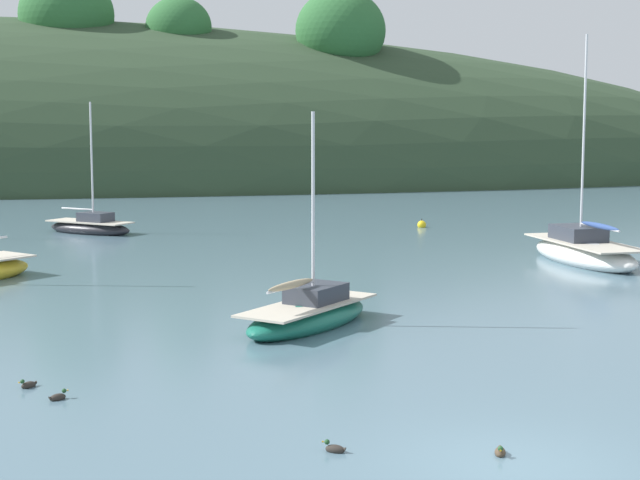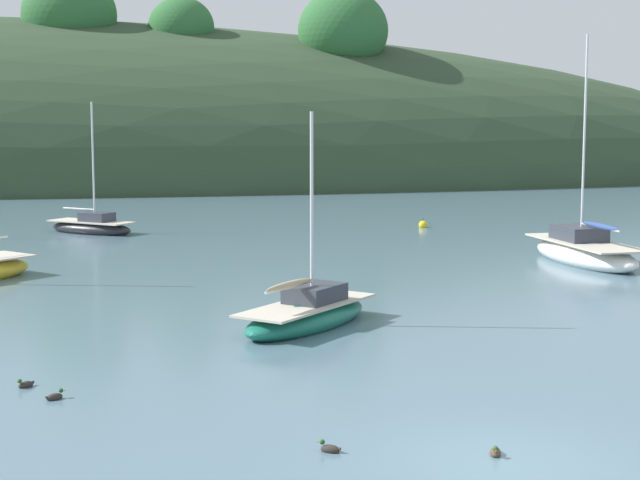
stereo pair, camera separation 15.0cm
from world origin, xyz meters
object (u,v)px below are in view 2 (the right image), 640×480
Objects in this scene: sailboat_black_sloop at (92,226)px; duck_lone_right at (55,397)px; mooring_buoy_inner at (600,235)px; mooring_buoy_channel at (423,225)px; duck_lead at (330,449)px; sailboat_white_near at (307,314)px; sailboat_grey_yawl at (584,252)px; duck_trailing at (26,385)px; duck_straggler at (495,452)px.

sailboat_black_sloop reaches higher than duck_lone_right.
mooring_buoy_inner is 1.00× the size of mooring_buoy_channel.
sailboat_black_sloop reaches higher than duck_lead.
duck_lead is at bearing -38.77° from duck_lone_right.
sailboat_white_near reaches higher than duck_lone_right.
mooring_buoy_channel is 1.38× the size of duck_lone_right.
sailboat_grey_yawl reaches higher than sailboat_white_near.
duck_lead is at bearing -121.47° from mooring_buoy_inner.
sailboat_grey_yawl is 16.30× the size of mooring_buoy_channel.
sailboat_white_near is 23.82m from mooring_buoy_inner.
duck_trailing is (-0.70, 1.03, 0.00)m from duck_lone_right.
mooring_buoy_channel reaches higher than duck_straggler.
mooring_buoy_channel is at bearing 77.75° from duck_straggler.
sailboat_grey_yawl is (12.00, 10.11, 0.08)m from sailboat_white_near.
mooring_buoy_channel is at bearing 143.41° from mooring_buoy_inner.
sailboat_black_sloop is 0.72× the size of sailboat_grey_yawl.
sailboat_black_sloop is 15.80× the size of duck_lead.
sailboat_white_near is 15.69× the size of duck_trailing.
mooring_buoy_channel is (16.16, 0.03, -0.19)m from sailboat_black_sloop.
duck_lone_right and duck_trailing have the same top height.
mooring_buoy_inner is at bearing -12.61° from sailboat_black_sloop.
duck_trailing is at bearing 146.24° from duck_straggler.
sailboat_black_sloop is at bearing 167.39° from mooring_buoy_inner.
duck_lead is (-13.00, -20.18, -0.35)m from sailboat_grey_yawl.
sailboat_grey_yawl is 16.30× the size of mooring_buoy_inner.
mooring_buoy_inner is 32.52m from duck_lead.
sailboat_white_near is at bearing -132.14° from mooring_buoy_inner.
sailboat_black_sloop is 34.65m from duck_straggler.
duck_straggler is 1.13× the size of duck_trailing.
duck_lone_right is at bearing 141.23° from duck_lead.
duck_straggler is 9.91m from duck_trailing.
sailboat_black_sloop is 1.09× the size of sailboat_white_near.
duck_lead is at bearing -106.81° from mooring_buoy_channel.
duck_straggler is 8.78m from duck_lone_right.
duck_trailing is (-22.54, -22.79, -0.07)m from mooring_buoy_inner.
duck_lead is at bearing -122.79° from sailboat_grey_yawl.
duck_straggler is 2.73m from duck_lead.
sailboat_grey_yawl reaches higher than duck_straggler.
mooring_buoy_inner reaches higher than duck_straggler.
sailboat_white_near is at bearing -72.48° from sailboat_black_sloop.
duck_lead is at bearing -41.58° from duck_trailing.
sailboat_white_near is 14.92× the size of duck_lone_right.
duck_straggler and duck_lone_right have the same top height.
sailboat_black_sloop is at bearing 92.64° from duck_lone_right.
mooring_buoy_inner is at bearing 58.53° from duck_lead.
mooring_buoy_inner is (3.98, 7.55, -0.29)m from sailboat_grey_yawl.
sailboat_black_sloop reaches higher than duck_trailing.
mooring_buoy_channel is (-7.02, 5.22, 0.00)m from mooring_buoy_inner.
mooring_buoy_channel is at bearing 73.19° from duck_lead.
duck_lone_right is (-14.82, -29.04, -0.07)m from mooring_buoy_channel.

